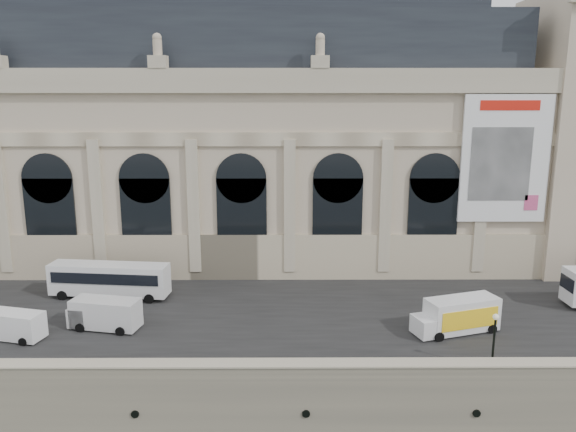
# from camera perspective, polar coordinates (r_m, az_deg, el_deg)

# --- Properties ---
(quay) EXTENTS (160.00, 70.00, 6.00)m
(quay) POSITION_cam_1_polar(r_m,az_deg,el_deg) (74.01, -0.69, -5.38)
(quay) COLOR gray
(quay) RESTS_ON ground
(street) EXTENTS (160.00, 24.00, 0.06)m
(street) POSITION_cam_1_polar(r_m,az_deg,el_deg) (53.21, -0.87, -9.20)
(street) COLOR #2D2D2D
(street) RESTS_ON quay
(parapet) EXTENTS (160.00, 1.40, 1.21)m
(parapet) POSITION_cam_1_polar(r_m,az_deg,el_deg) (40.78, -1.07, -15.38)
(parapet) COLOR gray
(parapet) RESTS_ON quay
(museum) EXTENTS (69.00, 18.70, 29.10)m
(museum) POSITION_cam_1_polar(r_m,az_deg,el_deg) (66.91, -5.92, 7.29)
(museum) COLOR #C4B296
(museum) RESTS_ON quay
(bus_left) EXTENTS (11.80, 3.73, 3.42)m
(bus_left) POSITION_cam_1_polar(r_m,az_deg,el_deg) (57.57, -17.70, -6.11)
(bus_left) COLOR white
(bus_left) RESTS_ON quay
(van_b) EXTENTS (5.54, 3.15, 2.32)m
(van_b) POSITION_cam_1_polar(r_m,az_deg,el_deg) (51.62, -26.44, -9.88)
(van_b) COLOR white
(van_b) RESTS_ON quay
(van_c) EXTENTS (6.22, 3.34, 2.63)m
(van_c) POSITION_cam_1_polar(r_m,az_deg,el_deg) (50.68, -18.37, -9.40)
(van_c) COLOR silver
(van_c) RESTS_ON quay
(box_truck) EXTENTS (7.66, 4.44, 2.95)m
(box_truck) POSITION_cam_1_polar(r_m,az_deg,el_deg) (49.47, 16.82, -9.66)
(box_truck) COLOR white
(box_truck) RESTS_ON quay
(lamp_right) EXTENTS (0.44, 0.44, 4.33)m
(lamp_right) POSITION_cam_1_polar(r_m,az_deg,el_deg) (43.68, 20.17, -11.98)
(lamp_right) COLOR black
(lamp_right) RESTS_ON quay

